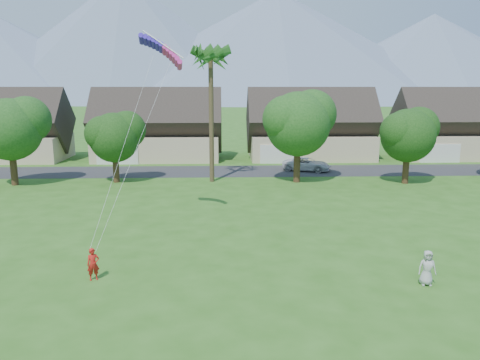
{
  "coord_description": "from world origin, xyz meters",
  "views": [
    {
      "loc": [
        -0.9,
        -15.11,
        8.79
      ],
      "look_at": [
        0.0,
        10.0,
        3.8
      ],
      "focal_mm": 35.0,
      "sensor_mm": 36.0,
      "label": 1
    }
  ],
  "objects_px": {
    "parked_car": "(307,164)",
    "kite_flyer": "(93,264)",
    "watcher": "(427,268)",
    "parafoil_kite": "(163,49)"
  },
  "relations": [
    {
      "from": "parafoil_kite",
      "to": "watcher",
      "type": "bearing_deg",
      "value": -30.46
    },
    {
      "from": "watcher",
      "to": "parked_car",
      "type": "bearing_deg",
      "value": 96.43
    },
    {
      "from": "watcher",
      "to": "parked_car",
      "type": "relative_size",
      "value": 0.32
    },
    {
      "from": "kite_flyer",
      "to": "watcher",
      "type": "height_order",
      "value": "watcher"
    },
    {
      "from": "watcher",
      "to": "parked_car",
      "type": "xyz_separation_m",
      "value": [
        -0.24,
        29.56,
        -0.1
      ]
    },
    {
      "from": "kite_flyer",
      "to": "watcher",
      "type": "xyz_separation_m",
      "value": [
        15.2,
        -1.09,
        0.04
      ]
    },
    {
      "from": "watcher",
      "to": "parked_car",
      "type": "height_order",
      "value": "watcher"
    },
    {
      "from": "parked_car",
      "to": "watcher",
      "type": "bearing_deg",
      "value": -158.04
    },
    {
      "from": "parked_car",
      "to": "kite_flyer",
      "type": "bearing_deg",
      "value": 173.77
    },
    {
      "from": "kite_flyer",
      "to": "parafoil_kite",
      "type": "bearing_deg",
      "value": 50.76
    }
  ]
}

